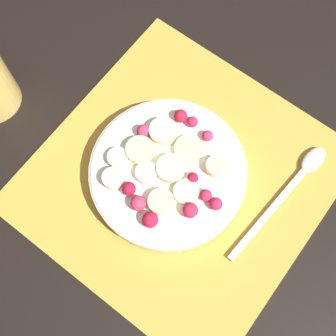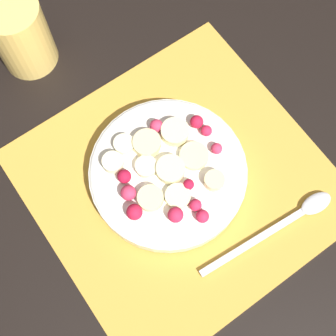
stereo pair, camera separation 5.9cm
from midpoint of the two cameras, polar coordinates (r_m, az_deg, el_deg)
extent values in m
plane|color=black|center=(0.63, -1.14, -1.72)|extent=(3.00, 3.00, 0.00)
cube|color=gold|center=(0.63, -1.15, -1.64)|extent=(0.36, 0.37, 0.01)
cylinder|color=silver|center=(0.61, -2.74, -1.05)|extent=(0.21, 0.21, 0.02)
torus|color=silver|center=(0.60, -2.77, -0.81)|extent=(0.21, 0.21, 0.01)
cylinder|color=white|center=(0.60, -2.79, -0.67)|extent=(0.19, 0.19, 0.00)
cylinder|color=beige|center=(0.61, -3.36, 4.04)|extent=(0.05, 0.05, 0.01)
cylinder|color=#F4EAB7|center=(0.59, -5.45, -1.03)|extent=(0.04, 0.04, 0.01)
cylinder|color=beige|center=(0.59, -2.50, -0.49)|extent=(0.05, 0.05, 0.01)
cylinder|color=beige|center=(0.58, -0.65, -3.38)|extent=(0.04, 0.04, 0.01)
cylinder|color=beige|center=(0.60, -0.23, 1.89)|extent=(0.04, 0.04, 0.01)
cylinder|color=beige|center=(0.59, 3.03, -0.26)|extent=(0.04, 0.04, 0.01)
cylinder|color=beige|center=(0.58, -3.76, -4.60)|extent=(0.05, 0.05, 0.01)
cylinder|color=#F4EAB7|center=(0.60, -9.52, -1.71)|extent=(0.03, 0.03, 0.01)
cylinder|color=beige|center=(0.60, -6.22, 1.72)|extent=(0.05, 0.05, 0.01)
cylinder|color=#F4EAB7|center=(0.61, -8.89, 0.80)|extent=(0.04, 0.04, 0.01)
sphere|color=#DB3356|center=(0.58, -6.57, -4.72)|extent=(0.02, 0.02, 0.02)
sphere|color=#D12347|center=(0.58, 1.76, -3.78)|extent=(0.02, 0.02, 0.02)
sphere|color=#DB3356|center=(0.61, -5.77, 4.13)|extent=(0.02, 0.02, 0.02)
sphere|color=#B21433|center=(0.59, 0.24, -1.55)|extent=(0.01, 0.01, 0.01)
sphere|color=#D12347|center=(0.62, 0.29, 5.27)|extent=(0.01, 0.01, 0.01)
sphere|color=#D12347|center=(0.58, 2.99, -4.82)|extent=(0.02, 0.02, 0.02)
sphere|color=red|center=(0.62, -1.17, 5.98)|extent=(0.02, 0.02, 0.02)
sphere|color=#DB3356|center=(0.61, 2.18, 3.50)|extent=(0.01, 0.01, 0.01)
sphere|color=#B21433|center=(0.59, -7.67, -2.94)|extent=(0.02, 0.02, 0.02)
sphere|color=red|center=(0.57, -5.13, -6.76)|extent=(0.02, 0.02, 0.02)
sphere|color=#D12347|center=(0.57, -0.20, -5.62)|extent=(0.02, 0.02, 0.02)
cube|color=silver|center=(0.62, 9.47, -5.93)|extent=(0.02, 0.16, 0.00)
ellipsoid|color=silver|center=(0.65, 14.87, 0.59)|extent=(0.03, 0.05, 0.01)
camera|label=1|loc=(0.03, -92.89, -8.32)|focal=50.00mm
camera|label=2|loc=(0.03, 87.11, 8.32)|focal=50.00mm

